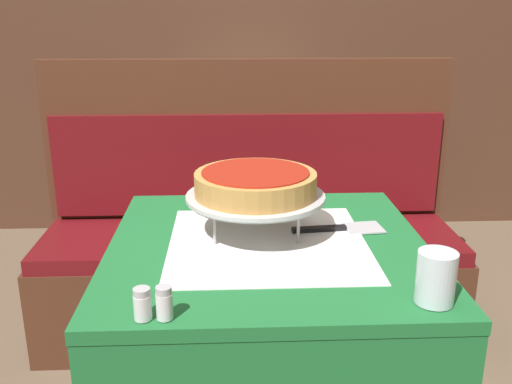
{
  "coord_description": "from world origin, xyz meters",
  "views": [
    {
      "loc": [
        -0.09,
        -1.32,
        1.31
      ],
      "look_at": [
        -0.03,
        0.02,
        0.87
      ],
      "focal_mm": 40.0,
      "sensor_mm": 36.0,
      "label": 1
    }
  ],
  "objects_px": {
    "dining_table_front": "(268,279)",
    "pepper_shaker": "(164,303)",
    "pizza_pan_stand": "(255,198)",
    "water_glass_near": "(436,277)",
    "dining_table_rear": "(254,142)",
    "pizza_server": "(341,228)",
    "deep_dish_pizza": "(255,183)",
    "salt_shaker": "(142,304)",
    "condiment_caddy": "(240,113)",
    "booth_bench": "(250,257)"
  },
  "relations": [
    {
      "from": "pizza_server",
      "to": "dining_table_rear",
      "type": "bearing_deg",
      "value": 96.02
    },
    {
      "from": "dining_table_front",
      "to": "pepper_shaker",
      "type": "xyz_separation_m",
      "value": [
        -0.22,
        -0.36,
        0.13
      ]
    },
    {
      "from": "booth_bench",
      "to": "pizza_pan_stand",
      "type": "bearing_deg",
      "value": -90.79
    },
    {
      "from": "pizza_server",
      "to": "pepper_shaker",
      "type": "xyz_separation_m",
      "value": [
        -0.42,
        -0.44,
        0.03
      ]
    },
    {
      "from": "pizza_server",
      "to": "booth_bench",
      "type": "bearing_deg",
      "value": 105.61
    },
    {
      "from": "dining_table_front",
      "to": "salt_shaker",
      "type": "relative_size",
      "value": 12.56
    },
    {
      "from": "dining_table_front",
      "to": "pizza_pan_stand",
      "type": "xyz_separation_m",
      "value": [
        -0.03,
        0.05,
        0.2
      ]
    },
    {
      "from": "dining_table_front",
      "to": "condiment_caddy",
      "type": "relative_size",
      "value": 4.71
    },
    {
      "from": "dining_table_rear",
      "to": "booth_bench",
      "type": "height_order",
      "value": "booth_bench"
    },
    {
      "from": "water_glass_near",
      "to": "condiment_caddy",
      "type": "distance_m",
      "value": 2.02
    },
    {
      "from": "pizza_pan_stand",
      "to": "salt_shaker",
      "type": "xyz_separation_m",
      "value": [
        -0.23,
        -0.41,
        -0.07
      ]
    },
    {
      "from": "deep_dish_pizza",
      "to": "salt_shaker",
      "type": "height_order",
      "value": "deep_dish_pizza"
    },
    {
      "from": "booth_bench",
      "to": "water_glass_near",
      "type": "height_order",
      "value": "booth_bench"
    },
    {
      "from": "pizza_pan_stand",
      "to": "condiment_caddy",
      "type": "distance_m",
      "value": 1.61
    },
    {
      "from": "dining_table_rear",
      "to": "water_glass_near",
      "type": "relative_size",
      "value": 6.88
    },
    {
      "from": "pizza_server",
      "to": "water_glass_near",
      "type": "bearing_deg",
      "value": -74.1
    },
    {
      "from": "dining_table_front",
      "to": "deep_dish_pizza",
      "type": "distance_m",
      "value": 0.25
    },
    {
      "from": "dining_table_front",
      "to": "water_glass_near",
      "type": "distance_m",
      "value": 0.47
    },
    {
      "from": "pizza_pan_stand",
      "to": "pizza_server",
      "type": "xyz_separation_m",
      "value": [
        0.23,
        0.02,
        -0.1
      ]
    },
    {
      "from": "dining_table_rear",
      "to": "dining_table_front",
      "type": "bearing_deg",
      "value": -91.19
    },
    {
      "from": "water_glass_near",
      "to": "pepper_shaker",
      "type": "height_order",
      "value": "water_glass_near"
    },
    {
      "from": "pizza_pan_stand",
      "to": "pizza_server",
      "type": "bearing_deg",
      "value": 5.78
    },
    {
      "from": "dining_table_rear",
      "to": "salt_shaker",
      "type": "distance_m",
      "value": 2.02
    },
    {
      "from": "dining_table_front",
      "to": "salt_shaker",
      "type": "xyz_separation_m",
      "value": [
        -0.26,
        -0.36,
        0.13
      ]
    },
    {
      "from": "water_glass_near",
      "to": "pepper_shaker",
      "type": "distance_m",
      "value": 0.53
    },
    {
      "from": "dining_table_rear",
      "to": "condiment_caddy",
      "type": "xyz_separation_m",
      "value": [
        -0.08,
        0.03,
        0.15
      ]
    },
    {
      "from": "dining_table_front",
      "to": "pizza_server",
      "type": "xyz_separation_m",
      "value": [
        0.2,
        0.08,
        0.11
      ]
    },
    {
      "from": "condiment_caddy",
      "to": "pizza_pan_stand",
      "type": "bearing_deg",
      "value": -89.55
    },
    {
      "from": "salt_shaker",
      "to": "condiment_caddy",
      "type": "relative_size",
      "value": 0.37
    },
    {
      "from": "dining_table_front",
      "to": "salt_shaker",
      "type": "distance_m",
      "value": 0.46
    },
    {
      "from": "dining_table_front",
      "to": "pepper_shaker",
      "type": "bearing_deg",
      "value": -121.34
    },
    {
      "from": "dining_table_rear",
      "to": "pizza_server",
      "type": "height_order",
      "value": "pizza_server"
    },
    {
      "from": "booth_bench",
      "to": "water_glass_near",
      "type": "bearing_deg",
      "value": -74.29
    },
    {
      "from": "dining_table_front",
      "to": "water_glass_near",
      "type": "xyz_separation_m",
      "value": [
        0.31,
        -0.32,
        0.16
      ]
    },
    {
      "from": "condiment_caddy",
      "to": "deep_dish_pizza",
      "type": "bearing_deg",
      "value": -89.55
    },
    {
      "from": "dining_table_front",
      "to": "pizza_pan_stand",
      "type": "distance_m",
      "value": 0.21
    },
    {
      "from": "pizza_pan_stand",
      "to": "pepper_shaker",
      "type": "relative_size",
      "value": 5.38
    },
    {
      "from": "deep_dish_pizza",
      "to": "booth_bench",
      "type": "bearing_deg",
      "value": 89.21
    },
    {
      "from": "dining_table_rear",
      "to": "condiment_caddy",
      "type": "distance_m",
      "value": 0.17
    },
    {
      "from": "dining_table_front",
      "to": "deep_dish_pizza",
      "type": "height_order",
      "value": "deep_dish_pizza"
    },
    {
      "from": "dining_table_rear",
      "to": "deep_dish_pizza",
      "type": "distance_m",
      "value": 1.61
    },
    {
      "from": "pizza_pan_stand",
      "to": "pizza_server",
      "type": "height_order",
      "value": "pizza_pan_stand"
    },
    {
      "from": "dining_table_rear",
      "to": "salt_shaker",
      "type": "height_order",
      "value": "salt_shaker"
    },
    {
      "from": "dining_table_front",
      "to": "dining_table_rear",
      "type": "height_order",
      "value": "dining_table_front"
    },
    {
      "from": "pizza_pan_stand",
      "to": "pizza_server",
      "type": "distance_m",
      "value": 0.25
    },
    {
      "from": "booth_bench",
      "to": "condiment_caddy",
      "type": "relative_size",
      "value": 9.99
    },
    {
      "from": "pizza_pan_stand",
      "to": "condiment_caddy",
      "type": "height_order",
      "value": "condiment_caddy"
    },
    {
      "from": "pizza_pan_stand",
      "to": "water_glass_near",
      "type": "distance_m",
      "value": 0.51
    },
    {
      "from": "dining_table_front",
      "to": "pepper_shaker",
      "type": "distance_m",
      "value": 0.44
    },
    {
      "from": "dining_table_rear",
      "to": "deep_dish_pizza",
      "type": "height_order",
      "value": "deep_dish_pizza"
    }
  ]
}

